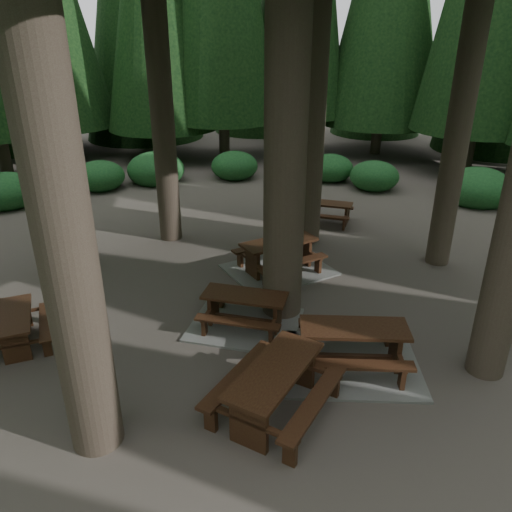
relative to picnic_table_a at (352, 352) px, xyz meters
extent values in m
plane|color=#504741|center=(-1.64, 1.93, -0.30)|extent=(80.00, 80.00, 0.00)
cube|color=gray|center=(0.00, 0.00, -0.27)|extent=(2.88, 2.56, 0.05)
cube|color=#361610|center=(0.00, 0.00, 0.51)|extent=(2.06, 1.17, 0.06)
cube|color=#361610|center=(0.14, 0.63, 0.19)|extent=(1.96, 0.70, 0.05)
cube|color=#361610|center=(-0.14, -0.63, 0.19)|extent=(1.96, 0.70, 0.05)
cube|color=#361610|center=(-0.76, 0.17, 0.09)|extent=(0.22, 0.60, 0.78)
cube|color=#361610|center=(-0.76, 0.17, 0.16)|extent=(0.43, 1.55, 0.06)
cube|color=#361610|center=(0.76, -0.17, 0.09)|extent=(0.22, 0.60, 0.78)
cube|color=#361610|center=(0.76, -0.17, 0.16)|extent=(0.43, 1.55, 0.06)
cube|color=#361610|center=(0.00, 0.00, -0.10)|extent=(1.60, 0.45, 0.09)
cube|color=#361610|center=(-6.25, 1.83, 0.36)|extent=(0.91, 1.66, 0.05)
cube|color=#361610|center=(-5.74, 1.93, 0.10)|extent=(0.53, 1.58, 0.04)
cube|color=#361610|center=(-6.12, 1.21, 0.02)|extent=(0.48, 0.16, 0.63)
cube|color=#361610|center=(-6.12, 1.21, 0.07)|extent=(1.25, 0.32, 0.05)
cube|color=#361610|center=(-6.37, 2.45, 0.02)|extent=(0.48, 0.16, 0.63)
cube|color=#361610|center=(-6.37, 2.45, 0.07)|extent=(1.25, 0.32, 0.05)
cube|color=#361610|center=(-6.25, 1.83, -0.14)|extent=(0.33, 1.30, 0.07)
cube|color=gray|center=(-0.46, 4.14, -0.27)|extent=(3.03, 2.78, 0.05)
cube|color=#361610|center=(-0.46, 4.14, 0.51)|extent=(2.08, 1.37, 0.06)
cube|color=#361610|center=(-0.68, 4.74, 0.19)|extent=(1.92, 0.92, 0.05)
cube|color=#361610|center=(-0.24, 3.53, 0.19)|extent=(1.92, 0.92, 0.05)
cube|color=#361610|center=(-1.19, 3.87, 0.09)|extent=(0.28, 0.59, 0.78)
cube|color=#361610|center=(-1.19, 3.87, 0.16)|extent=(0.62, 1.50, 0.06)
cube|color=#361610|center=(0.27, 4.40, 0.09)|extent=(0.28, 0.59, 0.78)
cube|color=#361610|center=(0.27, 4.40, 0.16)|extent=(0.62, 1.50, 0.06)
cube|color=#361610|center=(-0.46, 4.14, -0.10)|extent=(1.55, 0.64, 0.09)
cube|color=#361610|center=(1.86, 7.34, 0.34)|extent=(1.64, 1.24, 0.05)
cube|color=#361610|center=(2.09, 7.80, 0.09)|extent=(1.46, 0.90, 0.04)
cube|color=#361610|center=(1.62, 6.89, 0.09)|extent=(1.46, 0.90, 0.04)
cube|color=#361610|center=(1.31, 7.63, 0.01)|extent=(0.28, 0.45, 0.61)
cube|color=#361610|center=(1.31, 7.63, 0.06)|extent=(0.63, 1.13, 0.05)
cube|color=#361610|center=(2.40, 7.06, 0.01)|extent=(0.28, 0.45, 0.61)
cube|color=#361610|center=(2.40, 7.06, 0.06)|extent=(0.63, 1.13, 0.05)
cube|color=#361610|center=(1.86, 7.34, -0.14)|extent=(1.17, 0.65, 0.07)
cube|color=#361610|center=(-1.67, -0.99, 0.56)|extent=(1.93, 2.08, 0.07)
cube|color=#361610|center=(-2.20, -0.55, 0.22)|extent=(1.53, 1.75, 0.06)
cube|color=#361610|center=(-1.15, -1.43, 0.22)|extent=(1.53, 1.75, 0.06)
cube|color=#361610|center=(-2.20, -1.62, 0.11)|extent=(0.54, 0.47, 0.82)
cube|color=#361610|center=(-2.20, -1.62, 0.18)|extent=(1.32, 1.13, 0.07)
cube|color=#361610|center=(-1.15, -0.36, 0.11)|extent=(0.54, 0.47, 0.82)
cube|color=#361610|center=(-1.15, -0.36, 0.18)|extent=(1.32, 1.13, 0.07)
cube|color=#361610|center=(-1.67, -0.99, -0.09)|extent=(1.17, 1.37, 0.09)
cube|color=gray|center=(-1.73, 1.69, -0.27)|extent=(2.78, 2.58, 0.05)
cube|color=#361610|center=(-1.73, 1.69, 0.43)|extent=(1.86, 1.33, 0.06)
cube|color=#361610|center=(-1.49, 2.22, 0.14)|extent=(1.68, 0.94, 0.05)
cube|color=#361610|center=(-1.97, 1.17, 0.14)|extent=(1.68, 0.94, 0.05)
cube|color=#361610|center=(-2.36, 1.98, 0.05)|extent=(0.29, 0.51, 0.69)
cube|color=#361610|center=(-2.36, 1.98, 0.11)|extent=(0.65, 1.31, 0.06)
cube|color=#361610|center=(-1.10, 1.41, 0.05)|extent=(0.29, 0.51, 0.69)
cube|color=#361610|center=(-1.10, 1.41, 0.11)|extent=(0.65, 1.31, 0.06)
cube|color=#361610|center=(-1.73, 1.69, -0.12)|extent=(1.35, 0.67, 0.08)
ellipsoid|color=#1B4F26|center=(7.80, 8.38, 0.10)|extent=(2.42, 2.42, 1.49)
ellipsoid|color=#1B4F26|center=(4.80, 10.62, 0.10)|extent=(1.90, 1.90, 1.17)
ellipsoid|color=#1B4F26|center=(3.50, 12.10, 0.10)|extent=(1.84, 1.84, 1.13)
ellipsoid|color=#1B4F26|center=(-0.34, 13.18, 0.10)|extent=(1.95, 1.95, 1.20)
ellipsoid|color=#1B4F26|center=(-3.57, 13.14, 0.10)|extent=(2.31, 2.31, 1.42)
ellipsoid|color=#1B4F26|center=(-5.73, 12.49, 0.10)|extent=(1.93, 1.93, 1.19)
ellipsoid|color=#1B4F26|center=(-8.75, 11.00, 0.10)|extent=(2.15, 2.15, 1.32)
camera|label=1|loc=(-3.10, -7.18, 5.42)|focal=35.00mm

